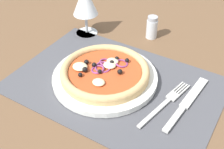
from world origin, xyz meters
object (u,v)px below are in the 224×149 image
at_px(fork, 167,102).
at_px(knife, 187,102).
at_px(wine_glass, 85,2).
at_px(plate, 104,78).
at_px(pepper_shaker, 152,27).
at_px(pizza, 104,72).

xyz_separation_m(fork, knife, (0.04, 0.02, 0.00)).
distance_m(knife, wine_glass, 0.40).
bearing_deg(fork, plate, 104.84).
bearing_deg(pepper_shaker, plate, -92.24).
xyz_separation_m(pizza, pepper_shaker, (0.01, 0.24, 0.00)).
height_order(plate, knife, plate).
xyz_separation_m(knife, wine_glass, (-0.36, 0.14, 0.09)).
bearing_deg(wine_glass, fork, -25.79).
relative_size(pizza, pepper_shaker, 3.16).
height_order(pizza, knife, pizza).
xyz_separation_m(fork, wine_glass, (-0.32, 0.16, 0.09)).
bearing_deg(wine_glass, knife, -20.65).
height_order(pizza, fork, pizza).
height_order(knife, pepper_shaker, pepper_shaker).
distance_m(fork, pepper_shaker, 0.28).
relative_size(plate, knife, 1.25).
distance_m(pizza, wine_glass, 0.24).
bearing_deg(pepper_shaker, fork, -57.65).
height_order(wine_glass, pepper_shaker, wine_glass).
distance_m(pizza, knife, 0.20).
bearing_deg(pizza, fork, 3.16).
height_order(plate, wine_glass, wine_glass).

